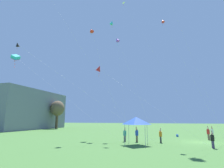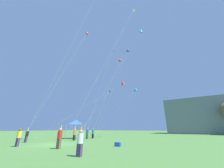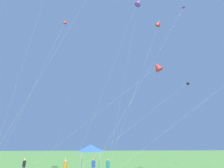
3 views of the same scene
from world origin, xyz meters
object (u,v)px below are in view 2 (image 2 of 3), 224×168
(cooler_box, at_px, (118,144))
(kite_red_diamond_7, at_px, (122,83))
(kite_purple_diamond_1, at_px, (128,50))
(kite_cyan_diamond_6, at_px, (141,31))
(kite_white_delta_0, at_px, (133,12))
(kite_cyan_box_5, at_px, (135,90))
(person_teal_shirt, at_px, (93,133))
(kite_black_diamond_2, at_px, (110,91))
(person_red_shirt, at_px, (60,137))
(person_white_shirt, at_px, (80,141))
(kite_purple_delta_3, at_px, (112,52))
(festival_tent, at_px, (76,122))
(person_black_shirt, at_px, (27,135))
(person_orange_shirt, at_px, (74,134))
(kite_red_diamond_8, at_px, (120,60))
(person_yellow_shirt, at_px, (19,137))
(person_blue_shirt, at_px, (87,133))
(kite_red_diamond_9, at_px, (87,33))

(cooler_box, height_order, kite_red_diamond_7, kite_red_diamond_7)
(kite_purple_diamond_1, bearing_deg, kite_cyan_diamond_6, 35.36)
(kite_white_delta_0, xyz_separation_m, kite_cyan_box_5, (-7.99, 19.74, -12.39))
(cooler_box, height_order, kite_cyan_box_5, kite_cyan_box_5)
(person_teal_shirt, bearing_deg, kite_black_diamond_2, -137.13)
(person_red_shirt, bearing_deg, person_white_shirt, 37.47)
(kite_purple_delta_3, distance_m, kite_red_diamond_7, 21.54)
(kite_purple_diamond_1, bearing_deg, kite_red_diamond_7, 137.30)
(festival_tent, distance_m, person_black_shirt, 8.27)
(person_black_shirt, xyz_separation_m, kite_cyan_diamond_6, (12.22, 14.71, 22.95))
(person_black_shirt, xyz_separation_m, person_orange_shirt, (3.07, 5.33, 0.03))
(person_red_shirt, xyz_separation_m, kite_purple_diamond_1, (1.15, 14.09, 17.24))
(kite_red_diamond_8, bearing_deg, kite_red_diamond_7, -50.98)
(kite_cyan_box_5, relative_size, kite_cyan_diamond_6, 0.88)
(festival_tent, relative_size, kite_cyan_diamond_6, 0.13)
(festival_tent, xyz_separation_m, kite_cyan_box_5, (3.32, 23.22, 11.71))
(kite_red_diamond_8, bearing_deg, person_yellow_shirt, -96.26)
(person_blue_shirt, height_order, kite_red_diamond_7, kite_red_diamond_7)
(cooler_box, bearing_deg, person_teal_shirt, 141.65)
(person_teal_shirt, xyz_separation_m, kite_red_diamond_8, (2.78, 6.56, 17.88))
(kite_white_delta_0, bearing_deg, kite_black_diamond_2, 138.05)
(person_blue_shirt, relative_size, person_red_shirt, 1.01)
(person_blue_shirt, bearing_deg, kite_cyan_box_5, -7.45)
(kite_red_diamond_9, bearing_deg, person_black_shirt, -141.75)
(person_orange_shirt, height_order, kite_cyan_diamond_6, kite_cyan_diamond_6)
(kite_black_diamond_2, bearing_deg, person_red_shirt, -66.92)
(person_blue_shirt, bearing_deg, kite_red_diamond_7, -33.19)
(festival_tent, height_order, person_orange_shirt, festival_tent)
(person_blue_shirt, height_order, kite_cyan_box_5, kite_cyan_box_5)
(person_red_shirt, xyz_separation_m, person_teal_shirt, (-5.46, 11.37, -0.04))
(kite_red_diamond_7, bearing_deg, kite_purple_diamond_1, -42.70)
(person_red_shirt, distance_m, kite_white_delta_0, 29.13)
(person_red_shirt, height_order, kite_red_diamond_9, kite_red_diamond_9)
(person_orange_shirt, bearing_deg, kite_red_diamond_9, 111.28)
(person_red_shirt, relative_size, kite_purple_diamond_1, 0.11)
(person_yellow_shirt, bearing_deg, kite_cyan_box_5, 100.87)
(kite_black_diamond_2, xyz_separation_m, kite_red_diamond_7, (9.22, -8.95, -1.68))
(person_black_shirt, distance_m, kite_cyan_box_5, 34.29)
(person_blue_shirt, bearing_deg, kite_purple_diamond_1, -61.95)
(kite_white_delta_0, height_order, kite_cyan_box_5, kite_white_delta_0)
(person_white_shirt, height_order, kite_red_diamond_8, kite_red_diamond_8)
(kite_purple_delta_3, bearing_deg, person_blue_shirt, -73.56)
(kite_black_diamond_2, relative_size, kite_purple_delta_3, 0.63)
(kite_purple_diamond_1, relative_size, kite_red_diamond_9, 1.01)
(person_teal_shirt, xyz_separation_m, kite_purple_diamond_1, (6.61, 2.72, 17.28))
(kite_black_diamond_2, bearing_deg, person_blue_shirt, -70.75)
(person_orange_shirt, relative_size, kite_purple_diamond_1, 0.10)
(person_white_shirt, xyz_separation_m, kite_white_delta_0, (-0.55, 14.23, 25.99))
(person_teal_shirt, bearing_deg, kite_white_delta_0, 121.48)
(person_red_shirt, height_order, person_yellow_shirt, person_red_shirt)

